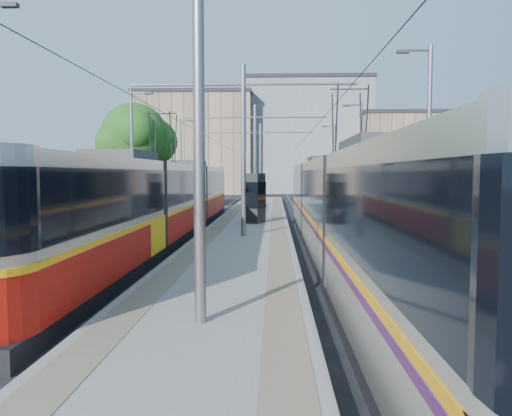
{
  "coord_description": "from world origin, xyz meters",
  "views": [
    {
      "loc": [
        1.29,
        -12.5,
        2.9
      ],
      "look_at": [
        0.59,
        6.08,
        1.6
      ],
      "focal_mm": 35.0,
      "sensor_mm": 36.0,
      "label": 1
    }
  ],
  "objects": [
    {
      "name": "ground",
      "position": [
        0.0,
        0.0,
        0.0
      ],
      "size": [
        160.0,
        160.0,
        0.0
      ],
      "primitive_type": "plane",
      "color": "black",
      "rests_on": "ground"
    },
    {
      "name": "platform",
      "position": [
        0.0,
        17.0,
        0.15
      ],
      "size": [
        4.0,
        50.0,
        0.3
      ],
      "primitive_type": "cube",
      "color": "gray",
      "rests_on": "ground"
    },
    {
      "name": "tactile_strip_left",
      "position": [
        -1.45,
        17.0,
        0.3
      ],
      "size": [
        0.7,
        50.0,
        0.01
      ],
      "primitive_type": "cube",
      "color": "gray",
      "rests_on": "platform"
    },
    {
      "name": "tactile_strip_right",
      "position": [
        1.45,
        17.0,
        0.3
      ],
      "size": [
        0.7,
        50.0,
        0.01
      ],
      "primitive_type": "cube",
      "color": "gray",
      "rests_on": "platform"
    },
    {
      "name": "rails",
      "position": [
        0.0,
        17.0,
        0.02
      ],
      "size": [
        8.71,
        70.0,
        0.03
      ],
      "color": "gray",
      "rests_on": "ground"
    },
    {
      "name": "track_arrow",
      "position": [
        -3.6,
        -3.0,
        0.01
      ],
      "size": [
        1.2,
        5.0,
        0.01
      ],
      "primitive_type": "cube",
      "color": "silver",
      "rests_on": "ground"
    },
    {
      "name": "tram_left",
      "position": [
        -3.6,
        9.29,
        1.71
      ],
      "size": [
        2.43,
        30.51,
        5.5
      ],
      "color": "black",
      "rests_on": "ground"
    },
    {
      "name": "tram_right",
      "position": [
        3.6,
        3.24,
        1.86
      ],
      "size": [
        2.43,
        28.16,
        5.5
      ],
      "color": "black",
      "rests_on": "ground"
    },
    {
      "name": "catenary",
      "position": [
        0.0,
        14.15,
        4.52
      ],
      "size": [
        9.2,
        70.0,
        7.0
      ],
      "color": "slate",
      "rests_on": "platform"
    },
    {
      "name": "street_lamps",
      "position": [
        -0.0,
        21.0,
        4.18
      ],
      "size": [
        15.18,
        38.22,
        8.0
      ],
      "color": "slate",
      "rests_on": "ground"
    },
    {
      "name": "shelter",
      "position": [
        0.29,
        13.52,
        1.66
      ],
      "size": [
        1.08,
        1.35,
        2.6
      ],
      "rotation": [
        0.0,
        0.0,
        -0.35
      ],
      "color": "black",
      "rests_on": "platform"
    },
    {
      "name": "tree",
      "position": [
        -9.12,
        25.8,
        5.58
      ],
      "size": [
        5.68,
        5.25,
        8.25
      ],
      "color": "#382314",
      "rests_on": "ground"
    },
    {
      "name": "building_left",
      "position": [
        -10.0,
        60.0,
        7.09
      ],
      "size": [
        16.32,
        12.24,
        14.16
      ],
      "color": "#9C856A",
      "rests_on": "ground"
    },
    {
      "name": "building_centre",
      "position": [
        6.0,
        64.0,
        8.29
      ],
      "size": [
        18.36,
        14.28,
        16.56
      ],
      "color": "gray",
      "rests_on": "ground"
    },
    {
      "name": "building_right",
      "position": [
        20.0,
        58.0,
        5.59
      ],
      "size": [
        14.28,
        10.2,
        11.15
      ],
      "color": "#9C856A",
      "rests_on": "ground"
    }
  ]
}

